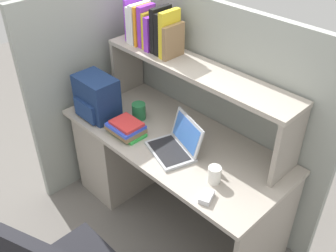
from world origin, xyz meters
TOP-DOWN VIEW (x-y plane):
  - ground_plane at (0.00, 0.00)m, footprint 8.00×8.00m
  - desk at (-0.39, 0.00)m, footprint 1.60×0.70m
  - cubicle_partition_rear at (0.00, 0.38)m, footprint 1.84×0.05m
  - cubicle_partition_left at (-0.85, -0.05)m, footprint 0.05×1.06m
  - overhead_hutch at (0.00, 0.20)m, footprint 1.44×0.28m
  - reference_books_on_shelf at (-0.39, 0.20)m, footprint 0.44×0.19m
  - laptop at (0.11, -0.08)m, footprint 0.37×0.34m
  - backpack at (-0.57, -0.19)m, footprint 0.30×0.23m
  - computer_mouse at (0.52, -0.26)m, footprint 0.09×0.12m
  - paper_cup at (0.45, -0.13)m, footprint 0.08×0.08m
  - snack_canister at (-0.33, -0.01)m, footprint 0.10×0.10m
  - desk_book_stack at (-0.25, -0.19)m, footprint 0.25×0.18m

SIDE VIEW (x-z plane):
  - ground_plane at x=0.00m, z-range 0.00..0.00m
  - desk at x=-0.39m, z-range 0.04..0.77m
  - computer_mouse at x=0.52m, z-range 0.73..0.76m
  - cubicle_partition_rear at x=0.00m, z-range 0.00..1.55m
  - cubicle_partition_left at x=-0.85m, z-range 0.00..1.55m
  - desk_book_stack at x=-0.25m, z-range 0.73..0.83m
  - laptop at x=0.11m, z-range 0.67..0.89m
  - paper_cup at x=0.45m, z-range 0.73..0.83m
  - snack_canister at x=-0.33m, z-range 0.73..0.85m
  - backpack at x=-0.57m, z-range 0.73..1.02m
  - overhead_hutch at x=0.00m, z-range 0.86..1.31m
  - reference_books_on_shelf at x=-0.39m, z-range 1.17..1.47m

